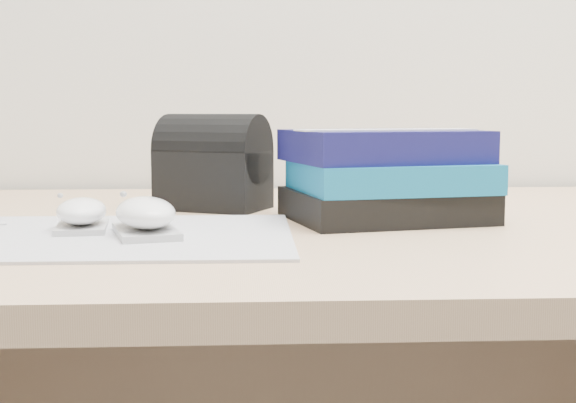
{
  "coord_description": "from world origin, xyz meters",
  "views": [
    {
      "loc": [
        -0.09,
        0.64,
        0.86
      ],
      "look_at": [
        -0.05,
        1.43,
        0.77
      ],
      "focal_mm": 50.0,
      "sensor_mm": 36.0,
      "label": 1
    }
  ],
  "objects": [
    {
      "name": "pouch",
      "position": [
        -0.13,
        1.7,
        0.79
      ],
      "size": [
        0.16,
        0.14,
        0.13
      ],
      "color": "black",
      "rests_on": "desk"
    },
    {
      "name": "mousepad",
      "position": [
        -0.23,
        1.47,
        0.73
      ],
      "size": [
        0.38,
        0.3,
        0.0
      ],
      "primitive_type": "cube",
      "rotation": [
        0.0,
        0.0,
        -0.01
      ],
      "color": "#92929A",
      "rests_on": "desk"
    },
    {
      "name": "mouse_rear",
      "position": [
        -0.27,
        1.5,
        0.75
      ],
      "size": [
        0.06,
        0.1,
        0.04
      ],
      "color": "#ABAAAD",
      "rests_on": "mousepad"
    },
    {
      "name": "mouse_front",
      "position": [
        -0.19,
        1.46,
        0.75
      ],
      "size": [
        0.08,
        0.12,
        0.05
      ],
      "color": "#A9AAAC",
      "rests_on": "mousepad"
    },
    {
      "name": "desk",
      "position": [
        0.0,
        1.64,
        0.5
      ],
      "size": [
        1.6,
        0.8,
        0.73
      ],
      "color": "tan",
      "rests_on": "ground"
    },
    {
      "name": "book_stack",
      "position": [
        0.08,
        1.58,
        0.78
      ],
      "size": [
        0.25,
        0.22,
        0.11
      ],
      "color": "black",
      "rests_on": "desk"
    }
  ]
}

